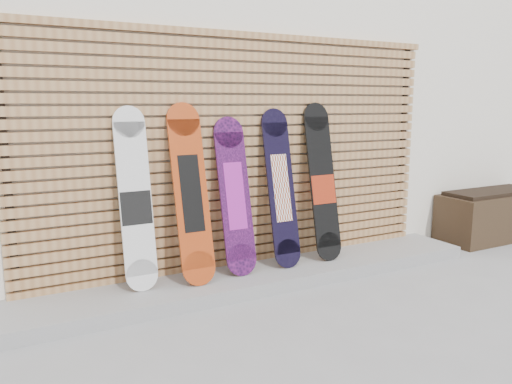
% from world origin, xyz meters
% --- Properties ---
extents(ground, '(80.00, 80.00, 0.00)m').
position_xyz_m(ground, '(0.00, 0.00, 0.00)').
color(ground, gray).
rests_on(ground, ground).
extents(building, '(12.00, 5.00, 3.60)m').
position_xyz_m(building, '(0.50, 3.50, 1.80)').
color(building, white).
rests_on(building, ground).
extents(concrete_step, '(4.60, 0.70, 0.12)m').
position_xyz_m(concrete_step, '(-0.15, 0.68, 0.06)').
color(concrete_step, gray).
rests_on(concrete_step, ground).
extents(slat_wall, '(4.26, 0.08, 2.29)m').
position_xyz_m(slat_wall, '(-0.15, 0.97, 1.21)').
color(slat_wall, '#A27143').
rests_on(slat_wall, ground).
extents(planter_box, '(1.37, 0.57, 0.61)m').
position_xyz_m(planter_box, '(3.09, 0.69, 0.30)').
color(planter_box, black).
rests_on(planter_box, ground).
extents(snowboard_0, '(0.27, 0.29, 1.52)m').
position_xyz_m(snowboard_0, '(-1.24, 0.80, 0.87)').
color(snowboard_0, silver).
rests_on(snowboard_0, concrete_step).
extents(snowboard_1, '(0.30, 0.40, 1.55)m').
position_xyz_m(snowboard_1, '(-0.77, 0.75, 0.89)').
color(snowboard_1, '#AC3B12').
rests_on(snowboard_1, concrete_step).
extents(snowboard_2, '(0.29, 0.34, 1.42)m').
position_xyz_m(snowboard_2, '(-0.34, 0.77, 0.83)').
color(snowboard_2, black).
rests_on(snowboard_2, concrete_step).
extents(snowboard_3, '(0.27, 0.35, 1.49)m').
position_xyz_m(snowboard_3, '(0.14, 0.77, 0.86)').
color(snowboard_3, black).
rests_on(snowboard_3, concrete_step).
extents(snowboard_4, '(0.28, 0.35, 1.54)m').
position_xyz_m(snowboard_4, '(0.62, 0.77, 0.88)').
color(snowboard_4, black).
rests_on(snowboard_4, concrete_step).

